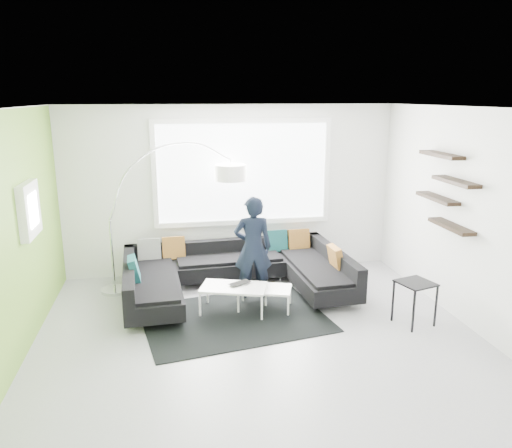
# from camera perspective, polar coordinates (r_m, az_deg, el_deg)

# --- Properties ---
(ground) EXTENTS (5.50, 5.50, 0.00)m
(ground) POSITION_cam_1_polar(r_m,az_deg,el_deg) (6.43, 0.25, -12.64)
(ground) COLOR gray
(ground) RESTS_ON ground
(room_shell) EXTENTS (5.54, 5.04, 2.82)m
(room_shell) POSITION_cam_1_polar(r_m,az_deg,el_deg) (6.04, 0.27, 3.77)
(room_shell) COLOR silver
(room_shell) RESTS_ON ground
(sectional_sofa) EXTENTS (3.40, 2.21, 0.71)m
(sectional_sofa) POSITION_cam_1_polar(r_m,az_deg,el_deg) (7.56, -2.21, -5.82)
(sectional_sofa) COLOR black
(sectional_sofa) RESTS_ON ground
(rug) EXTENTS (2.66, 2.13, 0.01)m
(rug) POSITION_cam_1_polar(r_m,az_deg,el_deg) (6.89, -2.51, -10.67)
(rug) COLOR black
(rug) RESTS_ON ground
(coffee_table) EXTENTS (1.30, 0.99, 0.38)m
(coffee_table) POSITION_cam_1_polar(r_m,az_deg,el_deg) (7.05, -0.77, -8.42)
(coffee_table) COLOR silver
(coffee_table) RESTS_ON ground
(arc_lamp) EXTENTS (2.10, 0.55, 2.27)m
(arc_lamp) POSITION_cam_1_polar(r_m,az_deg,el_deg) (7.72, -16.39, 0.41)
(arc_lamp) COLOR silver
(arc_lamp) RESTS_ON ground
(side_table) EXTENTS (0.52, 0.52, 0.58)m
(side_table) POSITION_cam_1_polar(r_m,az_deg,el_deg) (6.94, 17.63, -8.60)
(side_table) COLOR black
(side_table) RESTS_ON ground
(person) EXTENTS (0.61, 0.45, 1.54)m
(person) POSITION_cam_1_polar(r_m,az_deg,el_deg) (7.31, -0.36, -2.74)
(person) COLOR black
(person) RESTS_ON ground
(laptop) EXTENTS (0.50, 0.48, 0.03)m
(laptop) POSITION_cam_1_polar(r_m,az_deg,el_deg) (6.97, -1.64, -6.91)
(laptop) COLOR black
(laptop) RESTS_ON coffee_table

